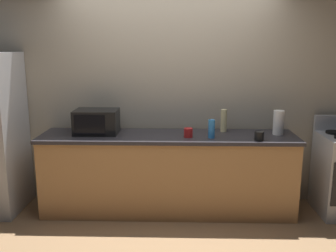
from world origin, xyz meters
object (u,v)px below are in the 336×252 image
object	(u,v)px
mug_black	(259,136)
bottle_hand_soap	(224,121)
mug_red	(188,133)
bottle_spray_cleaner	(212,129)
paper_towel_roll	(278,123)
microwave	(97,122)

from	to	relation	value
mug_black	bottle_hand_soap	bearing A→B (deg)	128.84
mug_red	bottle_spray_cleaner	bearing A→B (deg)	-5.10
paper_towel_roll	bottle_spray_cleaner	distance (m)	0.77
microwave	bottle_hand_soap	bearing A→B (deg)	5.23
bottle_spray_cleaner	bottle_hand_soap	xyz separation A→B (m)	(0.16, 0.30, 0.03)
mug_black	microwave	bearing A→B (deg)	171.26
paper_towel_roll	bottle_spray_cleaner	size ratio (longest dim) A/B	1.37
bottle_spray_cleaner	bottle_hand_soap	world-z (taller)	bottle_hand_soap
microwave	bottle_spray_cleaner	distance (m)	1.28
bottle_hand_soap	bottle_spray_cleaner	bearing A→B (deg)	-118.49
microwave	bottle_hand_soap	size ratio (longest dim) A/B	1.86
microwave	bottle_hand_soap	world-z (taller)	microwave
mug_red	mug_black	distance (m)	0.75
bottle_spray_cleaner	mug_black	bearing A→B (deg)	-11.58
microwave	paper_towel_roll	size ratio (longest dim) A/B	1.78
paper_towel_roll	mug_red	distance (m)	1.02
microwave	mug_black	distance (m)	1.78
bottle_hand_soap	mug_red	size ratio (longest dim) A/B	2.60
paper_towel_roll	mug_red	size ratio (longest dim) A/B	2.73
bottle_spray_cleaner	paper_towel_roll	bearing A→B (deg)	12.93
paper_towel_roll	bottle_hand_soap	bearing A→B (deg)	167.61
bottle_hand_soap	microwave	bearing A→B (deg)	-174.77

